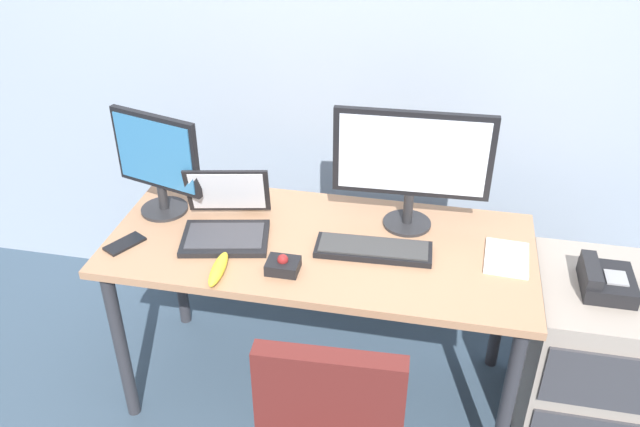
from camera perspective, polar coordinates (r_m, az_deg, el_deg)
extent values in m
plane|color=#354859|center=(2.88, 0.00, -14.59)|extent=(8.00, 8.00, 0.00)
cube|color=#8E9BAD|center=(2.75, 3.02, 17.38)|extent=(6.00, 0.10, 2.80)
cube|color=#A17554|center=(2.41, 0.00, -2.72)|extent=(1.53, 0.68, 0.03)
cylinder|color=#2D2D33|center=(2.64, -16.75, -10.87)|extent=(0.05, 0.05, 0.71)
cylinder|color=#2D2D33|center=(2.42, 15.80, -15.51)|extent=(0.05, 0.05, 0.71)
cylinder|color=#2D2D33|center=(3.03, -12.14, -3.88)|extent=(0.05, 0.05, 0.71)
cylinder|color=#2D2D33|center=(2.84, 15.41, -7.18)|extent=(0.05, 0.05, 0.71)
cube|color=gray|center=(2.68, 21.70, -11.53)|extent=(0.42, 0.52, 0.68)
cube|color=#38383D|center=(2.40, 23.22, -13.20)|extent=(0.38, 0.01, 0.23)
cube|color=black|center=(2.44, 23.47, -5.47)|extent=(0.17, 0.20, 0.06)
cube|color=black|center=(2.40, 22.32, -4.48)|extent=(0.05, 0.18, 0.04)
cube|color=gray|center=(2.42, 24.12, -5.07)|extent=(0.07, 0.08, 0.01)
cube|color=#591F1C|center=(1.85, 0.77, -16.75)|extent=(0.40, 0.08, 0.42)
cylinder|color=#262628|center=(2.51, 7.48, -0.82)|extent=(0.18, 0.18, 0.01)
cylinder|color=#262628|center=(2.48, 7.59, 0.48)|extent=(0.04, 0.04, 0.12)
cube|color=black|center=(2.37, 7.97, 5.08)|extent=(0.57, 0.05, 0.32)
cube|color=silver|center=(2.36, 7.95, 4.93)|extent=(0.52, 0.03, 0.29)
cylinder|color=#262628|center=(2.64, -13.22, 0.38)|extent=(0.18, 0.18, 0.01)
cylinder|color=#262628|center=(2.62, -13.36, 1.37)|extent=(0.04, 0.04, 0.09)
cube|color=black|center=(2.53, -13.91, 5.18)|extent=(0.36, 0.13, 0.30)
cube|color=teal|center=(2.52, -14.11, 5.05)|extent=(0.33, 0.10, 0.26)
cube|color=black|center=(2.34, 4.61, -3.12)|extent=(0.42, 0.15, 0.02)
cube|color=#353535|center=(2.34, 4.63, -2.84)|extent=(0.39, 0.13, 0.01)
cube|color=black|center=(2.42, -8.14, -2.12)|extent=(0.35, 0.28, 0.02)
cube|color=#38383D|center=(2.42, -8.17, -1.89)|extent=(0.30, 0.22, 0.00)
cube|color=black|center=(2.49, -7.95, 1.95)|extent=(0.32, 0.15, 0.21)
cube|color=silver|center=(2.48, -7.97, 1.88)|extent=(0.28, 0.13, 0.18)
cube|color=black|center=(2.25, -3.20, -4.51)|extent=(0.11, 0.09, 0.04)
sphere|color=maroon|center=(2.23, -3.22, -3.98)|extent=(0.04, 0.04, 0.04)
cylinder|color=silver|center=(2.61, -5.94, 1.96)|extent=(0.08, 0.08, 0.11)
torus|color=silver|center=(2.59, -4.96, 1.90)|extent=(0.01, 0.07, 0.07)
cube|color=white|center=(2.40, 15.75, -3.69)|extent=(0.16, 0.22, 0.01)
cube|color=black|center=(2.48, -16.44, -2.51)|extent=(0.13, 0.16, 0.01)
ellipsoid|color=yellow|center=(2.26, -8.73, -4.74)|extent=(0.06, 0.19, 0.04)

